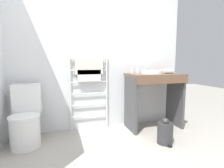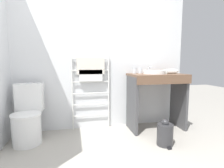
% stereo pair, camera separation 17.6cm
% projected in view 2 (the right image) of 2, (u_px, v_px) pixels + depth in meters
% --- Properties ---
extents(wall_back, '(2.91, 0.12, 2.68)m').
position_uv_depth(wall_back, '(100.00, 47.00, 2.86)').
color(wall_back, silver).
rests_on(wall_back, ground_plane).
extents(toilet, '(0.38, 0.54, 0.80)m').
position_uv_depth(toilet, '(28.00, 118.00, 2.36)').
color(toilet, white).
rests_on(toilet, ground_plane).
extents(towel_radiator, '(0.61, 0.06, 1.19)m').
position_uv_depth(towel_radiator, '(91.00, 76.00, 2.77)').
color(towel_radiator, white).
rests_on(towel_radiator, ground_plane).
extents(vanity_counter, '(0.86, 0.54, 0.90)m').
position_uv_depth(vanity_counter, '(157.00, 93.00, 2.80)').
color(vanity_counter, brown).
rests_on(vanity_counter, ground_plane).
extents(sink_basin, '(0.34, 0.34, 0.06)m').
position_uv_depth(sink_basin, '(154.00, 72.00, 2.77)').
color(sink_basin, white).
rests_on(sink_basin, vanity_counter).
extents(faucet, '(0.02, 0.10, 0.12)m').
position_uv_depth(faucet, '(149.00, 68.00, 2.94)').
color(faucet, silver).
rests_on(faucet, vanity_counter).
extents(cup_near_wall, '(0.06, 0.06, 0.09)m').
position_uv_depth(cup_near_wall, '(134.00, 71.00, 2.88)').
color(cup_near_wall, silver).
rests_on(cup_near_wall, vanity_counter).
extents(cup_near_edge, '(0.06, 0.06, 0.10)m').
position_uv_depth(cup_near_edge, '(140.00, 71.00, 2.87)').
color(cup_near_edge, silver).
rests_on(cup_near_edge, vanity_counter).
extents(hair_dryer, '(0.23, 0.18, 0.08)m').
position_uv_depth(hair_dryer, '(171.00, 71.00, 2.78)').
color(hair_dryer, white).
rests_on(hair_dryer, vanity_counter).
extents(trash_bin, '(0.21, 0.24, 0.35)m').
position_uv_depth(trash_bin, '(165.00, 134.00, 2.28)').
color(trash_bin, '#333335').
rests_on(trash_bin, ground_plane).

